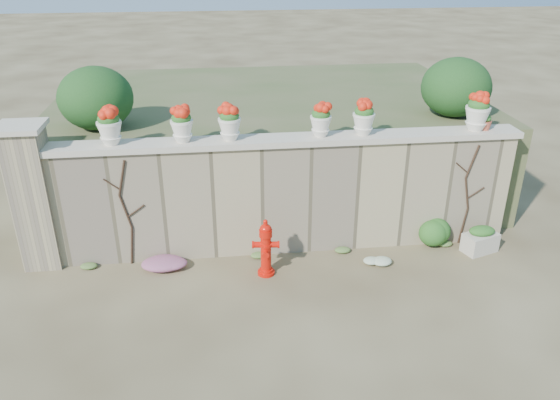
{
  "coord_description": "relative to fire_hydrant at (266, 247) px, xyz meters",
  "views": [
    {
      "loc": [
        -1.13,
        -6.72,
        5.02
      ],
      "look_at": [
        -0.14,
        1.4,
        1.15
      ],
      "focal_mm": 35.0,
      "sensor_mm": 36.0,
      "label": 1
    }
  ],
  "objects": [
    {
      "name": "urn_pot_0",
      "position": [
        -2.38,
        0.83,
        1.89
      ],
      "size": [
        0.39,
        0.39,
        0.61
      ],
      "color": "white",
      "rests_on": "wall_cap"
    },
    {
      "name": "terracotta_pot",
      "position": [
        3.88,
        0.83,
        1.71
      ],
      "size": [
        0.21,
        0.21,
        0.25
      ],
      "color": "#AE4B35",
      "rests_on": "wall_cap"
    },
    {
      "name": "stone_wall",
      "position": [
        0.42,
        0.83,
        0.49
      ],
      "size": [
        8.0,
        0.4,
        2.0
      ],
      "primitive_type": "cube",
      "color": "#9A8C67",
      "rests_on": "ground"
    },
    {
      "name": "ground",
      "position": [
        0.42,
        -0.97,
        -0.51
      ],
      "size": [
        80.0,
        80.0,
        0.0
      ],
      "primitive_type": "plane",
      "color": "#4A3C25",
      "rests_on": "ground"
    },
    {
      "name": "planter_box",
      "position": [
        3.86,
        0.28,
        -0.28
      ],
      "size": [
        0.68,
        0.52,
        0.5
      ],
      "rotation": [
        0.0,
        0.0,
        0.33
      ],
      "color": "beige",
      "rests_on": "ground"
    },
    {
      "name": "back_shrub_left",
      "position": [
        -2.78,
        2.03,
        2.04
      ],
      "size": [
        1.3,
        1.3,
        1.1
      ],
      "primitive_type": "ellipsoid",
      "color": "#143814",
      "rests_on": "raised_fill"
    },
    {
      "name": "back_shrub_right",
      "position": [
        3.82,
        2.03,
        2.04
      ],
      "size": [
        1.3,
        1.3,
        1.1
      ],
      "primitive_type": "ellipsoid",
      "color": "#143814",
      "rests_on": "raised_fill"
    },
    {
      "name": "white_flowers",
      "position": [
        1.92,
        0.03,
        -0.43
      ],
      "size": [
        0.46,
        0.37,
        0.16
      ],
      "primitive_type": "ellipsoid",
      "color": "white",
      "rests_on": "ground"
    },
    {
      "name": "magenta_clump",
      "position": [
        -1.67,
        0.35,
        -0.38
      ],
      "size": [
        0.96,
        0.64,
        0.26
      ],
      "primitive_type": "ellipsoid",
      "color": "#D029A2",
      "rests_on": "ground"
    },
    {
      "name": "urn_pot_4",
      "position": [
        1.73,
        0.83,
        1.88
      ],
      "size": [
        0.37,
        0.37,
        0.58
      ],
      "color": "white",
      "rests_on": "wall_cap"
    },
    {
      "name": "vine_left",
      "position": [
        -2.25,
        0.61,
        0.48
      ],
      "size": [
        0.6,
        0.04,
        1.91
      ],
      "color": "black",
      "rests_on": "ground"
    },
    {
      "name": "gate_pillar",
      "position": [
        -3.73,
        0.83,
        0.75
      ],
      "size": [
        0.72,
        0.72,
        2.48
      ],
      "color": "#9A8C67",
      "rests_on": "ground"
    },
    {
      "name": "green_shrub",
      "position": [
        3.18,
        0.5,
        -0.19
      ],
      "size": [
        0.67,
        0.6,
        0.63
      ],
      "primitive_type": "ellipsoid",
      "color": "#1E5119",
      "rests_on": "ground"
    },
    {
      "name": "vine_right",
      "position": [
        3.65,
        0.61,
        0.48
      ],
      "size": [
        0.6,
        0.04,
        1.91
      ],
      "color": "black",
      "rests_on": "ground"
    },
    {
      "name": "urn_pot_1",
      "position": [
        -1.25,
        0.83,
        1.88
      ],
      "size": [
        0.37,
        0.37,
        0.57
      ],
      "color": "white",
      "rests_on": "wall_cap"
    },
    {
      "name": "urn_pot_3",
      "position": [
        1.01,
        0.83,
        1.86
      ],
      "size": [
        0.35,
        0.35,
        0.55
      ],
      "color": "white",
      "rests_on": "wall_cap"
    },
    {
      "name": "wall_cap",
      "position": [
        0.42,
        0.83,
        1.54
      ],
      "size": [
        8.1,
        0.52,
        0.1
      ],
      "primitive_type": "cube",
      "color": "beige",
      "rests_on": "stone_wall"
    },
    {
      "name": "urn_pot_5",
      "position": [
        3.71,
        0.83,
        1.91
      ],
      "size": [
        0.42,
        0.42,
        0.65
      ],
      "color": "white",
      "rests_on": "wall_cap"
    },
    {
      "name": "fire_hydrant",
      "position": [
        0.0,
        0.0,
        0.0
      ],
      "size": [
        0.44,
        0.31,
        1.01
      ],
      "rotation": [
        0.0,
        0.0,
        -0.1
      ],
      "color": "red",
      "rests_on": "ground"
    },
    {
      "name": "urn_pot_2",
      "position": [
        -0.49,
        0.83,
        1.88
      ],
      "size": [
        0.37,
        0.37,
        0.58
      ],
      "color": "white",
      "rests_on": "wall_cap"
    },
    {
      "name": "raised_fill",
      "position": [
        0.42,
        4.03,
        0.49
      ],
      "size": [
        9.0,
        6.0,
        2.0
      ],
      "primitive_type": "cube",
      "color": "#384C23",
      "rests_on": "ground"
    }
  ]
}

